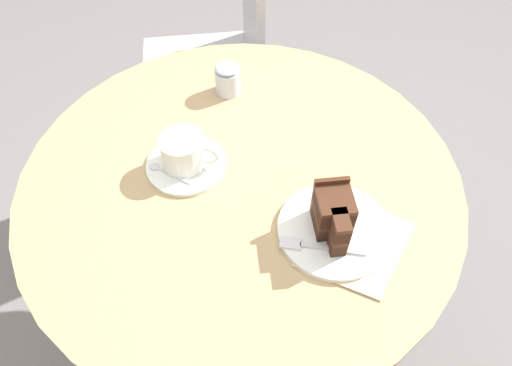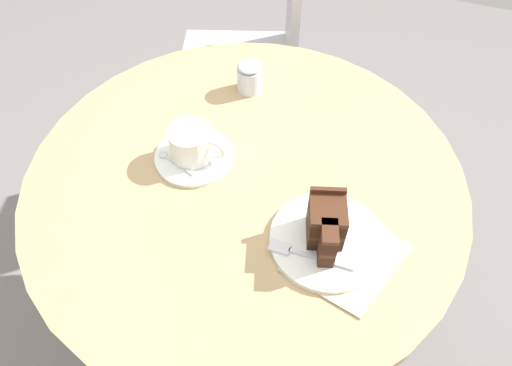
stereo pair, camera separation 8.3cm
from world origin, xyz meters
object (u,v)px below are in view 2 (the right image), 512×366
Objects in this scene: saucer at (195,155)px; cake_slice at (326,224)px; napkin at (343,254)px; cafe_chair at (263,43)px; sugar_pot at (250,77)px; cake_plate at (327,240)px; fork at (301,253)px; coffee_cup at (192,142)px; teaspoon at (172,161)px.

cake_slice reaches higher than saucer.
napkin is 0.89m from cafe_chair.
saucer is 2.16× the size of sugar_pot.
saucer is at bearing 161.40° from cake_slice.
sugar_pot is (-0.27, 0.33, 0.03)m from cake_plate.
coffee_cup is at bearing -30.44° from fork.
sugar_pot reaches higher than fork.
napkin is 3.00× the size of sugar_pot.
teaspoon is at bearing -14.13° from cafe_chair.
saucer is at bearing -115.60° from teaspoon.
cake_slice is at bearing 171.77° from cake_plate.
cafe_chair is (-0.06, 0.68, -0.19)m from teaspoon.
teaspoon is 0.27m from sugar_pot.
cake_plate is at bearing -18.10° from coffee_cup.
cafe_chair reaches higher than saucer.
sugar_pot is at bearing 82.92° from saucer.
cafe_chair is at bearing 105.69° from sugar_pot.
cake_plate is at bearing -8.23° from cake_slice.
cake_slice reaches higher than fork.
cake_plate is (0.33, -0.07, -0.01)m from teaspoon.
teaspoon is at bearing -133.88° from saucer.
fork is 0.89m from cafe_chair.
sugar_pot reaches higher than saucer.
coffee_cup reaches higher than cake_plate.
cafe_chair is at bearing 118.94° from napkin.
cake_slice reaches higher than teaspoon.
cake_slice is 0.12× the size of cafe_chair.
cafe_chair is at bearing 117.46° from cake_plate.
cake_plate is at bearing 8.68° from cafe_chair.
napkin is at bearing -157.57° from fork.
coffee_cup reaches higher than fork.
cake_slice is at bearing 8.30° from cafe_chair.
cafe_chair reaches higher than cake_plate.
saucer reaches higher than napkin.
fork reaches higher than saucer.
cake_plate reaches higher than saucer.
cake_slice is 1.49× the size of sugar_pot.
napkin is (0.03, -0.01, -0.00)m from cake_plate.
sugar_pot is (-0.27, 0.33, -0.02)m from cake_slice.
coffee_cup is at bearing -11.08° from cafe_chair.
saucer is 1.73× the size of teaspoon.
saucer is at bearing 70.76° from coffee_cup.
fork is 0.45m from sugar_pot.
coffee_cup reaches higher than saucer.
fork is at bearing 5.31° from cafe_chair.
napkin is at bearing -21.62° from cake_slice.
saucer is 0.17× the size of cafe_chair.
cake_slice is at bearing -122.39° from fork.
fork is at bearing -155.45° from napkin.
cake_slice is 0.87m from cafe_chair.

